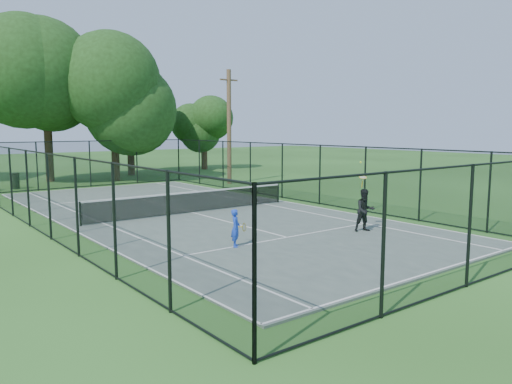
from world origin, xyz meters
TOP-DOWN VIEW (x-y plane):
  - ground at (0.00, 0.00)m, footprint 120.00×120.00m
  - tennis_court at (0.00, 0.00)m, footprint 11.00×24.00m
  - tennis_net at (0.00, 0.00)m, footprint 10.08×0.08m
  - fence at (0.00, 0.00)m, footprint 13.10×26.10m
  - tree_near_left at (-1.20, 17.86)m, footprint 7.58×7.58m
  - tree_near_mid at (2.72, 15.46)m, footprint 7.22×7.22m
  - tree_near_right at (5.42, 18.94)m, footprint 5.52×5.52m
  - tree_far_right at (13.13, 20.17)m, footprint 4.45×4.45m
  - trash_bin_right at (-4.18, 14.80)m, footprint 0.58×0.58m
  - utility_pole at (8.22, 9.00)m, footprint 1.40×0.30m
  - player_blue at (-2.18, -6.40)m, footprint 0.84×0.53m
  - player_black at (2.94, -7.35)m, footprint 0.93×0.95m

SIDE VIEW (x-z plane):
  - ground at x=0.00m, z-range 0.00..0.00m
  - tennis_court at x=0.00m, z-range 0.00..0.06m
  - trash_bin_right at x=-4.18m, z-range 0.01..1.01m
  - tennis_net at x=0.00m, z-range 0.10..1.05m
  - player_blue at x=-2.18m, z-range 0.06..1.27m
  - player_black at x=2.94m, z-range -0.42..2.11m
  - fence at x=0.00m, z-range 0.00..3.00m
  - tree_far_right at x=13.13m, z-range 0.70..6.59m
  - utility_pole at x=8.22m, z-range 0.06..7.76m
  - tree_near_right at x=5.42m, z-range 1.03..8.65m
  - tree_near_mid at x=2.72m, z-range 1.10..10.55m
  - tree_near_left at x=-1.20m, z-range 1.14..11.03m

